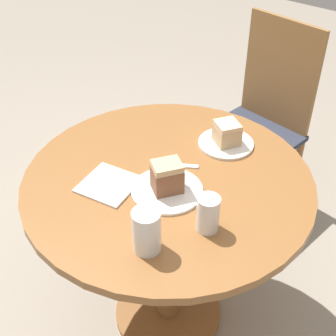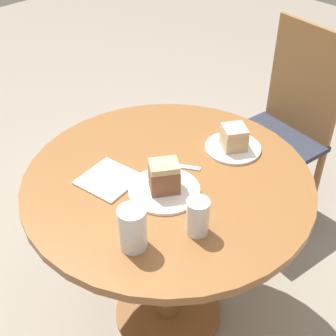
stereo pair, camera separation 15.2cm
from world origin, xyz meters
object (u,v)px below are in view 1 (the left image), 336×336
Objects in this scene: cake_slice_near at (167,177)px; cake_slice_far at (227,133)px; chair at (258,121)px; plate_near at (167,190)px; glass_water at (208,215)px; plate_far at (226,143)px; glass_lemonade at (147,233)px.

cake_slice_near is 0.34m from cake_slice_far.
chair is 0.98m from plate_near.
chair is at bearing 100.21° from plate_near.
plate_near is at bearing -90.75° from cake_slice_far.
glass_water reaches higher than plate_near.
glass_water is (0.19, -0.39, -0.00)m from cake_slice_far.
chair reaches higher than plate_far.
glass_water is (0.19, -0.39, 0.05)m from plate_far.
glass_water is (0.09, 0.17, -0.01)m from glass_lemonade.
plate_near is at bearing -90.75° from plate_far.
chair is 8.27× the size of cake_slice_near.
cake_slice_near is 1.02× the size of glass_water.
chair reaches higher than cake_slice_near.
chair is 4.20× the size of plate_near.
chair reaches higher than glass_lemonade.
cake_slice_near is (0.17, -0.93, 0.32)m from chair.
plate_near is at bearing -72.07° from chair.
plate_far is 0.44m from glass_water.
glass_water reaches higher than cake_slice_near.
glass_water is at bearing -64.33° from plate_far.
cake_slice_near is 0.88× the size of glass_lemonade.
plate_far is (0.17, -0.59, 0.27)m from chair.
cake_slice_far is (0.00, 0.34, 0.05)m from plate_near.
cake_slice_near reaches higher than plate_near.
plate_near is at bearing 164.11° from glass_water.
chair reaches higher than plate_near.
chair is 0.69m from cake_slice_far.
cake_slice_near is at bearing 135.00° from plate_near.
cake_slice_far is (0.00, 0.00, 0.05)m from plate_far.
glass_lemonade is 0.19m from glass_water.
chair is 1.10m from glass_water.
plate_far is at bearing 180.00° from cake_slice_far.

